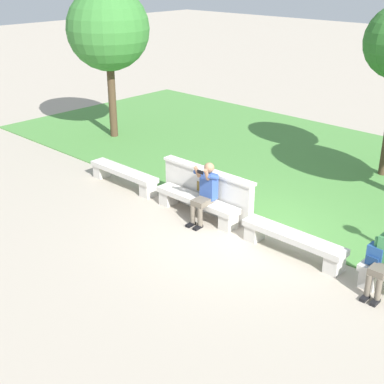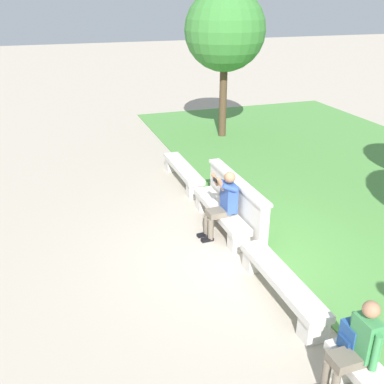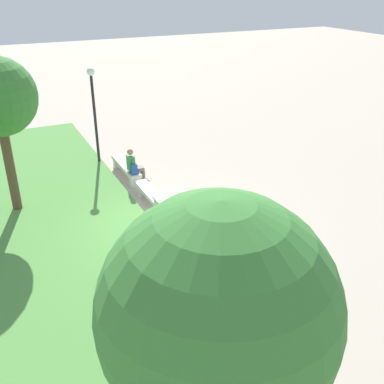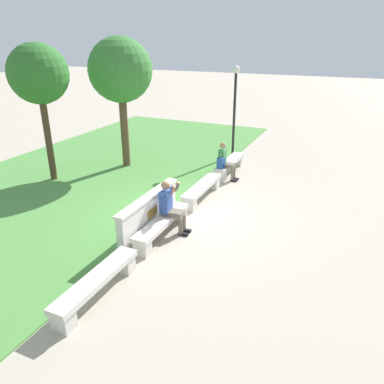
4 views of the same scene
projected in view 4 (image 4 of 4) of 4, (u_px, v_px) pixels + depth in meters
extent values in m
plane|color=#B2A593|center=(184.00, 215.00, 10.15)|extent=(80.00, 80.00, 0.00)
cube|color=#518E42|center=(59.00, 189.00, 11.80)|extent=(21.66, 8.00, 0.03)
cube|color=beige|center=(96.00, 279.00, 6.84)|extent=(2.17, 0.40, 0.12)
cube|color=beige|center=(63.00, 320.00, 6.17)|extent=(0.28, 0.34, 0.33)
cube|color=beige|center=(125.00, 264.00, 7.69)|extent=(0.28, 0.34, 0.33)
cube|color=beige|center=(162.00, 222.00, 8.94)|extent=(2.17, 0.40, 0.12)
cube|color=beige|center=(142.00, 248.00, 8.27)|extent=(0.28, 0.34, 0.33)
cube|color=beige|center=(179.00, 215.00, 9.79)|extent=(0.28, 0.34, 0.33)
cube|color=beige|center=(202.00, 186.00, 11.04)|extent=(2.17, 0.40, 0.12)
cube|color=beige|center=(190.00, 205.00, 10.37)|extent=(0.28, 0.34, 0.33)
cube|color=beige|center=(213.00, 183.00, 11.89)|extent=(0.28, 0.34, 0.33)
cube|color=beige|center=(230.00, 162.00, 13.14)|extent=(2.17, 0.40, 0.12)
cube|color=beige|center=(221.00, 176.00, 12.47)|extent=(0.28, 0.34, 0.33)
cube|color=beige|center=(237.00, 161.00, 13.99)|extent=(0.28, 0.34, 0.33)
cube|color=beige|center=(149.00, 216.00, 9.04)|extent=(2.47, 0.18, 0.95)
cube|color=silver|center=(148.00, 197.00, 8.84)|extent=(2.53, 0.24, 0.06)
cube|color=brown|center=(153.00, 212.00, 8.96)|extent=(0.44, 0.02, 0.22)
cube|color=black|center=(183.00, 234.00, 9.12)|extent=(0.12, 0.25, 0.06)
cylinder|color=#6B6051|center=(181.00, 226.00, 9.06)|extent=(0.11, 0.11, 0.42)
cube|color=black|center=(186.00, 230.00, 9.29)|extent=(0.12, 0.25, 0.06)
cylinder|color=#6B6051|center=(184.00, 222.00, 9.23)|extent=(0.11, 0.11, 0.42)
cube|color=#6B6051|center=(175.00, 213.00, 9.10)|extent=(0.33, 0.44, 0.12)
cube|color=#33519E|center=(166.00, 201.00, 9.07)|extent=(0.35, 0.24, 0.56)
sphere|color=#9E7051|center=(165.00, 185.00, 8.90)|extent=(0.22, 0.22, 0.22)
cylinder|color=#33519E|center=(166.00, 194.00, 8.76)|extent=(0.11, 0.32, 0.21)
cylinder|color=#9E7051|center=(173.00, 190.00, 8.74)|extent=(0.09, 0.19, 0.27)
cylinder|color=#33519E|center=(173.00, 188.00, 9.09)|extent=(0.11, 0.32, 0.21)
cylinder|color=#9E7051|center=(177.00, 187.00, 8.95)|extent=(0.11, 0.19, 0.27)
cube|color=black|center=(177.00, 187.00, 8.81)|extent=(0.15, 0.02, 0.08)
cube|color=black|center=(234.00, 181.00, 12.48)|extent=(0.10, 0.22, 0.06)
cylinder|color=#6B6051|center=(232.00, 174.00, 12.42)|extent=(0.10, 0.10, 0.42)
cube|color=black|center=(235.00, 179.00, 12.63)|extent=(0.10, 0.22, 0.06)
cylinder|color=#6B6051|center=(234.00, 173.00, 12.57)|extent=(0.10, 0.10, 0.42)
cube|color=#6B6051|center=(228.00, 165.00, 12.45)|extent=(0.29, 0.40, 0.12)
cube|color=#3D894C|center=(222.00, 157.00, 12.43)|extent=(0.32, 0.21, 0.52)
sphere|color=#9E7051|center=(223.00, 146.00, 12.28)|extent=(0.20, 0.20, 0.20)
cylinder|color=#3D894C|center=(221.00, 160.00, 12.28)|extent=(0.08, 0.08, 0.48)
cylinder|color=#3D894C|center=(225.00, 157.00, 12.61)|extent=(0.08, 0.08, 0.48)
cube|color=#234C8C|center=(221.00, 163.00, 12.33)|extent=(0.28, 0.20, 0.36)
cube|color=navy|center=(224.00, 165.00, 12.32)|extent=(0.20, 0.06, 0.16)
torus|color=black|center=(221.00, 157.00, 12.25)|extent=(0.10, 0.02, 0.10)
cylinder|color=#4C3826|center=(48.00, 138.00, 12.09)|extent=(0.21, 0.21, 2.89)
sphere|color=#2D6B28|center=(38.00, 74.00, 11.32)|extent=(1.82, 1.82, 1.82)
cylinder|color=brown|center=(124.00, 129.00, 13.45)|extent=(0.28, 0.28, 2.77)
sphere|color=#387A33|center=(120.00, 70.00, 12.66)|extent=(2.18, 2.18, 2.18)
cylinder|color=black|center=(234.00, 117.00, 14.37)|extent=(0.10, 0.10, 3.21)
sphere|color=white|center=(236.00, 69.00, 13.70)|extent=(0.28, 0.28, 0.28)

